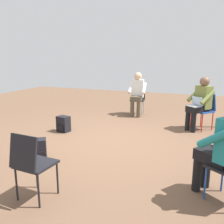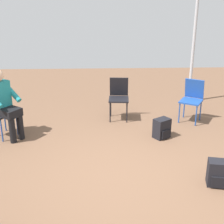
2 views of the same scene
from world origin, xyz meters
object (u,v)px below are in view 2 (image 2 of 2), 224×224
at_px(person_in_teal, 3,101).
at_px(backpack_by_empty_chair, 162,129).
at_px(chair_southwest, 192,97).
at_px(chair_south, 119,95).
at_px(backpack_near_laptop_user, 218,174).

xyz_separation_m(person_in_teal, backpack_by_empty_chair, (-2.79, 0.13, -0.54)).
bearing_deg(chair_southwest, person_in_teal, 41.85).
bearing_deg(chair_south, person_in_teal, 27.14).
xyz_separation_m(chair_south, backpack_near_laptop_user, (-1.19, 2.53, -0.34)).
height_order(chair_southwest, backpack_near_laptop_user, chair_southwest).
relative_size(chair_south, backpack_near_laptop_user, 2.36).
bearing_deg(backpack_near_laptop_user, backpack_by_empty_chair, -72.89).
xyz_separation_m(chair_southwest, chair_south, (1.47, -0.19, 0.00)).
relative_size(chair_south, backpack_by_empty_chair, 2.36).
distance_m(backpack_near_laptop_user, backpack_by_empty_chair, 1.60).
bearing_deg(person_in_teal, backpack_near_laptop_user, 98.87).
distance_m(chair_southwest, person_in_teal, 3.62).
relative_size(chair_southwest, backpack_near_laptop_user, 2.36).
xyz_separation_m(chair_south, person_in_teal, (2.07, 0.87, 0.20)).
xyz_separation_m(chair_southwest, backpack_by_empty_chair, (0.75, 0.81, -0.34)).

